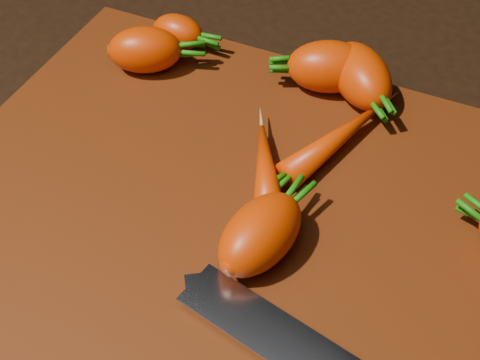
% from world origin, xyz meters
% --- Properties ---
extents(ground, '(2.00, 2.00, 0.01)m').
position_xyz_m(ground, '(0.00, 0.00, -0.01)').
color(ground, black).
extents(cutting_board, '(0.50, 0.40, 0.01)m').
position_xyz_m(cutting_board, '(0.00, 0.00, 0.01)').
color(cutting_board, '#6D2808').
rests_on(cutting_board, ground).
extents(carrot_0, '(0.08, 0.07, 0.05)m').
position_xyz_m(carrot_0, '(-0.15, 0.12, 0.03)').
color(carrot_0, '#EE3903').
rests_on(carrot_0, cutting_board).
extents(carrot_1, '(0.09, 0.10, 0.05)m').
position_xyz_m(carrot_1, '(0.05, 0.17, 0.04)').
color(carrot_1, '#EE3903').
rests_on(carrot_1, cutting_board).
extents(carrot_2, '(0.07, 0.09, 0.05)m').
position_xyz_m(carrot_2, '(0.04, -0.04, 0.04)').
color(carrot_2, '#EE3903').
rests_on(carrot_2, cutting_board).
extents(carrot_3, '(0.09, 0.07, 0.05)m').
position_xyz_m(carrot_3, '(0.02, 0.17, 0.04)').
color(carrot_3, '#EE3903').
rests_on(carrot_3, cutting_board).
extents(carrot_4, '(0.05, 0.04, 0.03)m').
position_xyz_m(carrot_4, '(-0.14, 0.17, 0.03)').
color(carrot_4, '#EE3903').
rests_on(carrot_4, cutting_board).
extents(carrot_6, '(0.07, 0.13, 0.03)m').
position_xyz_m(carrot_6, '(0.05, 0.09, 0.03)').
color(carrot_6, '#EE3903').
rests_on(carrot_6, cutting_board).
extents(carrot_7, '(0.08, 0.11, 0.03)m').
position_xyz_m(carrot_7, '(0.01, 0.03, 0.03)').
color(carrot_7, '#EE3903').
rests_on(carrot_7, cutting_board).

